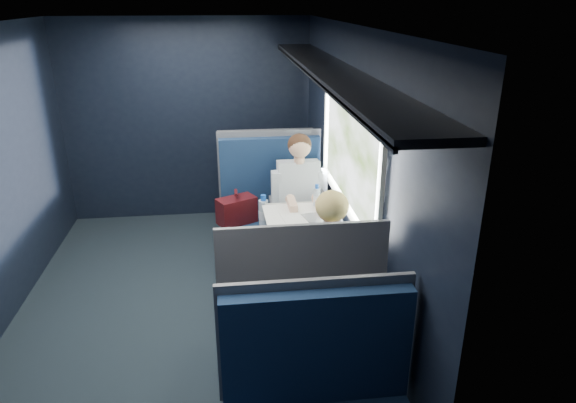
{
  "coord_description": "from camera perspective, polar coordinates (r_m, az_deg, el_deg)",
  "views": [
    {
      "loc": [
        0.43,
        -3.81,
        2.49
      ],
      "look_at": [
        0.9,
        0.0,
        0.95
      ],
      "focal_mm": 32.0,
      "sensor_mm": 36.0,
      "label": 1
    }
  ],
  "objects": [
    {
      "name": "man",
      "position": [
        4.89,
        1.33,
        0.61
      ],
      "size": [
        0.53,
        0.56,
        1.32
      ],
      "color": "black",
      "rests_on": "ground"
    },
    {
      "name": "woman",
      "position": [
        3.63,
        4.53,
        -7.24
      ],
      "size": [
        0.53,
        0.56,
        1.32
      ],
      "color": "black",
      "rests_on": "ground"
    },
    {
      "name": "table",
      "position": [
        4.27,
        1.77,
        -3.49
      ],
      "size": [
        0.62,
        1.0,
        0.74
      ],
      "color": "#54565E",
      "rests_on": "ground"
    },
    {
      "name": "seat_row_front",
      "position": [
        6.0,
        -2.57,
        1.52
      ],
      "size": [
        1.04,
        0.51,
        1.16
      ],
      "color": "#0E1F3E",
      "rests_on": "ground"
    },
    {
      "name": "seat_bay_near",
      "position": [
        5.13,
        -1.94,
        -1.92
      ],
      "size": [
        1.08,
        0.62,
        1.26
      ],
      "color": "#0E1F3E",
      "rests_on": "ground"
    },
    {
      "name": "papers",
      "position": [
        4.27,
        1.4,
        -2.29
      ],
      "size": [
        0.59,
        0.83,
        0.01
      ],
      "primitive_type": "cube",
      "rotation": [
        0.0,
        0.0,
        0.03
      ],
      "color": "white",
      "rests_on": "table"
    },
    {
      "name": "seat_bay_far",
      "position": [
        3.62,
        0.93,
        -13.12
      ],
      "size": [
        1.04,
        0.62,
        1.26
      ],
      "color": "#0E1F3E",
      "rests_on": "ground"
    },
    {
      "name": "laptop",
      "position": [
        4.31,
        4.09,
        -1.33
      ],
      "size": [
        0.28,
        0.33,
        0.22
      ],
      "color": "silver",
      "rests_on": "table"
    },
    {
      "name": "bottle_small",
      "position": [
        4.57,
        3.21,
        0.55
      ],
      "size": [
        0.06,
        0.06,
        0.21
      ],
      "color": "silver",
      "rests_on": "table"
    },
    {
      "name": "room_shell",
      "position": [
        3.97,
        -12.75,
        6.51
      ],
      "size": [
        3.0,
        4.4,
        2.4
      ],
      "color": "black",
      "rests_on": "ground"
    },
    {
      "name": "ground",
      "position": [
        4.58,
        -11.5,
        -11.69
      ],
      "size": [
        2.8,
        4.2,
        0.01
      ],
      "primitive_type": "cube",
      "color": "black"
    },
    {
      "name": "cup",
      "position": [
        4.6,
        4.77,
        0.05
      ],
      "size": [
        0.08,
        0.08,
        0.1
      ],
      "primitive_type": "cylinder",
      "color": "white",
      "rests_on": "table"
    }
  ]
}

